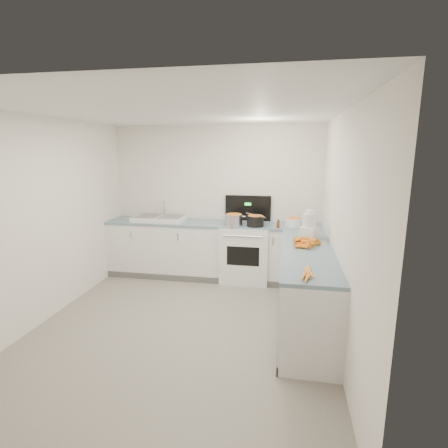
% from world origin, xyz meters
% --- Properties ---
extents(floor, '(3.50, 4.00, 0.00)m').
position_xyz_m(floor, '(0.00, 0.00, 0.00)').
color(floor, gray).
rests_on(floor, ground).
extents(ceiling, '(3.50, 4.00, 0.00)m').
position_xyz_m(ceiling, '(0.00, 0.00, 2.50)').
color(ceiling, white).
rests_on(ceiling, ground).
extents(wall_back, '(3.50, 0.00, 2.50)m').
position_xyz_m(wall_back, '(0.00, 2.00, 1.25)').
color(wall_back, white).
rests_on(wall_back, ground).
extents(wall_front, '(3.50, 0.00, 2.50)m').
position_xyz_m(wall_front, '(0.00, -2.00, 1.25)').
color(wall_front, white).
rests_on(wall_front, ground).
extents(wall_left, '(0.00, 4.00, 2.50)m').
position_xyz_m(wall_left, '(-1.75, 0.00, 1.25)').
color(wall_left, white).
rests_on(wall_left, ground).
extents(wall_right, '(0.00, 4.00, 2.50)m').
position_xyz_m(wall_right, '(1.75, 0.00, 1.25)').
color(wall_right, white).
rests_on(wall_right, ground).
extents(counter_back, '(3.50, 0.62, 0.94)m').
position_xyz_m(counter_back, '(0.00, 1.70, 0.47)').
color(counter_back, white).
rests_on(counter_back, ground).
extents(counter_right, '(0.62, 2.20, 0.94)m').
position_xyz_m(counter_right, '(1.45, 0.30, 0.47)').
color(counter_right, white).
rests_on(counter_right, ground).
extents(stove, '(0.76, 0.65, 1.36)m').
position_xyz_m(stove, '(0.55, 1.69, 0.47)').
color(stove, white).
rests_on(stove, ground).
extents(sink, '(0.86, 0.52, 0.31)m').
position_xyz_m(sink, '(-0.90, 1.70, 0.98)').
color(sink, white).
rests_on(sink, counter_back).
extents(steel_pot, '(0.33, 0.33, 0.20)m').
position_xyz_m(steel_pot, '(0.38, 1.51, 1.02)').
color(steel_pot, silver).
rests_on(steel_pot, stove).
extents(black_pot, '(0.29, 0.29, 0.19)m').
position_xyz_m(black_pot, '(0.72, 1.53, 1.01)').
color(black_pot, black).
rests_on(black_pot, stove).
extents(wooden_spoon, '(0.32, 0.32, 0.02)m').
position_xyz_m(wooden_spoon, '(0.72, 1.53, 1.12)').
color(wooden_spoon, '#AD7A47').
rests_on(wooden_spoon, black_pot).
extents(mixing_bowl, '(0.32, 0.32, 0.13)m').
position_xyz_m(mixing_bowl, '(1.30, 1.66, 1.00)').
color(mixing_bowl, white).
rests_on(mixing_bowl, counter_back).
extents(extract_bottle, '(0.04, 0.04, 0.11)m').
position_xyz_m(extract_bottle, '(1.07, 1.47, 0.99)').
color(extract_bottle, '#593319').
rests_on(extract_bottle, counter_back).
extents(spice_jar, '(0.04, 0.04, 0.08)m').
position_xyz_m(spice_jar, '(1.04, 1.55, 0.98)').
color(spice_jar, '#E5B266').
rests_on(spice_jar, counter_back).
extents(food_processor, '(0.26, 0.28, 0.38)m').
position_xyz_m(food_processor, '(1.49, 0.88, 1.11)').
color(food_processor, white).
rests_on(food_processor, counter_right).
extents(carrot_pile, '(0.38, 0.42, 0.09)m').
position_xyz_m(carrot_pile, '(1.41, 0.50, 0.98)').
color(carrot_pile, orange).
rests_on(carrot_pile, counter_right).
extents(peeled_carrots, '(0.16, 0.42, 0.04)m').
position_xyz_m(peeled_carrots, '(1.40, -0.58, 0.96)').
color(peeled_carrots, orange).
rests_on(peeled_carrots, counter_right).
extents(peelings, '(0.25, 0.23, 0.01)m').
position_xyz_m(peelings, '(-1.10, 1.67, 1.02)').
color(peelings, tan).
rests_on(peelings, sink).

